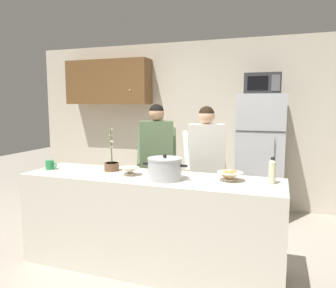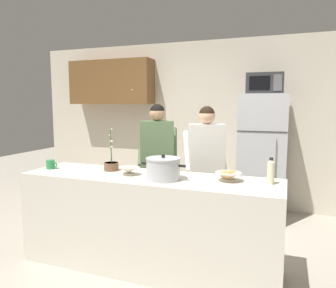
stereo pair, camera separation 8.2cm
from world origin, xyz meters
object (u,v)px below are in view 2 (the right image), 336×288
at_px(bottle_near_edge, 271,171).
at_px(cooking_pot, 163,169).
at_px(coffee_mug, 51,164).
at_px(potted_orchid, 111,164).
at_px(refrigerator, 263,157).
at_px(microwave, 265,84).
at_px(bread_bowl, 228,176).
at_px(empty_bowl, 129,170).
at_px(person_by_sink, 206,159).
at_px(person_near_pot, 157,153).

bearing_deg(bottle_near_edge, cooking_pot, -169.67).
xyz_separation_m(coffee_mug, bottle_near_edge, (2.25, 0.13, 0.07)).
bearing_deg(potted_orchid, refrigerator, 51.12).
xyz_separation_m(microwave, bread_bowl, (-0.17, -1.76, -0.92)).
bearing_deg(potted_orchid, cooking_pot, -16.36).
distance_m(refrigerator, empty_bowl, 2.19).
xyz_separation_m(microwave, person_by_sink, (-0.56, -1.02, -0.90)).
bearing_deg(microwave, bottle_near_edge, -83.65).
relative_size(microwave, coffee_mug, 3.66).
relative_size(microwave, bread_bowl, 2.01).
distance_m(refrigerator, microwave, 1.01).
relative_size(microwave, person_near_pot, 0.30).
bearing_deg(person_by_sink, cooking_pot, -101.69).
bearing_deg(person_near_pot, person_by_sink, -6.09).
relative_size(microwave, bottle_near_edge, 2.04).
height_order(microwave, empty_bowl, microwave).
bearing_deg(empty_bowl, microwave, 58.45).
height_order(cooking_pot, potted_orchid, potted_orchid).
bearing_deg(person_near_pot, microwave, 38.56).
xyz_separation_m(refrigerator, person_by_sink, (-0.56, -1.04, 0.11)).
height_order(refrigerator, bottle_near_edge, refrigerator).
bearing_deg(bread_bowl, bottle_near_edge, 2.29).
bearing_deg(bread_bowl, potted_orchid, 178.24).
xyz_separation_m(coffee_mug, potted_orchid, (0.66, 0.15, 0.02)).
bearing_deg(bottle_near_edge, coffee_mug, -176.83).
distance_m(refrigerator, potted_orchid, 2.24).
xyz_separation_m(bread_bowl, bottle_near_edge, (0.36, 0.01, 0.06)).
bearing_deg(bread_bowl, empty_bowl, -174.74).
distance_m(person_by_sink, cooking_pot, 0.91).
distance_m(microwave, bread_bowl, 1.99).
height_order(refrigerator, coffee_mug, refrigerator).
distance_m(person_near_pot, empty_bowl, 0.90).
bearing_deg(person_by_sink, bread_bowl, -62.16).
distance_m(bread_bowl, potted_orchid, 1.23).
relative_size(bottle_near_edge, potted_orchid, 0.52).
bearing_deg(person_near_pot, potted_orchid, -105.19).
bearing_deg(microwave, potted_orchid, -129.24).
relative_size(cooking_pot, empty_bowl, 2.24).
xyz_separation_m(refrigerator, person_near_pot, (-1.20, -0.97, 0.13)).
relative_size(refrigerator, potted_orchid, 3.88).
bearing_deg(person_by_sink, microwave, 61.34).
relative_size(microwave, person_by_sink, 0.30).
distance_m(person_by_sink, bottle_near_edge, 1.04).
xyz_separation_m(cooking_pot, empty_bowl, (-0.39, 0.07, -0.06)).
bearing_deg(coffee_mug, refrigerator, 42.50).
height_order(person_near_pot, potted_orchid, person_near_pot).
height_order(person_by_sink, bottle_near_edge, person_by_sink).
xyz_separation_m(refrigerator, bread_bowl, (-0.17, -1.78, 0.10)).
bearing_deg(refrigerator, coffee_mug, -137.50).
relative_size(empty_bowl, potted_orchid, 0.43).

